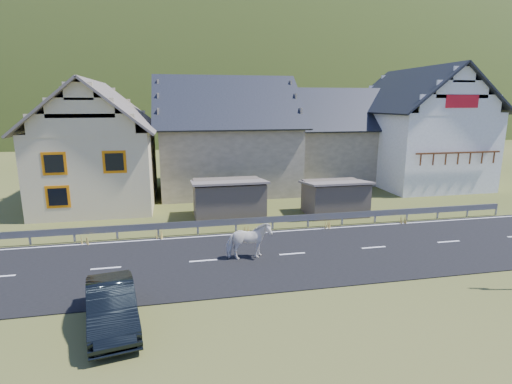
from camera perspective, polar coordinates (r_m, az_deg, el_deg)
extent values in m
plane|color=#3B4517|center=(18.32, 5.19, -8.91)|extent=(160.00, 160.00, 0.00)
cube|color=black|center=(18.31, 5.19, -8.85)|extent=(60.00, 7.00, 0.04)
cube|color=silver|center=(18.30, 5.19, -8.78)|extent=(60.00, 6.60, 0.01)
cube|color=#93969B|center=(21.48, 2.40, -3.95)|extent=(28.00, 0.08, 0.34)
cube|color=#93969B|center=(22.11, -29.59, -5.79)|extent=(0.10, 0.06, 0.70)
cube|color=#93969B|center=(21.56, -24.52, -5.70)|extent=(0.10, 0.06, 0.70)
cube|color=#93969B|center=(21.19, -19.22, -5.56)|extent=(0.10, 0.06, 0.70)
cube|color=#93969B|center=(21.00, -13.79, -5.37)|extent=(0.10, 0.06, 0.70)
cube|color=#93969B|center=(21.00, -8.32, -5.13)|extent=(0.10, 0.06, 0.70)
cube|color=#93969B|center=(21.19, -2.89, -4.84)|extent=(0.10, 0.06, 0.70)
cube|color=#93969B|center=(21.57, 2.38, -4.52)|extent=(0.10, 0.06, 0.70)
cube|color=#93969B|center=(22.12, 7.43, -4.18)|extent=(0.10, 0.06, 0.70)
cube|color=#93969B|center=(22.83, 12.19, -3.83)|extent=(0.10, 0.06, 0.70)
cube|color=#93969B|center=(23.70, 16.63, -3.47)|extent=(0.10, 0.06, 0.70)
cube|color=#93969B|center=(24.69, 20.74, -3.13)|extent=(0.10, 0.06, 0.70)
cube|color=#93969B|center=(25.80, 24.51, -2.80)|extent=(0.10, 0.06, 0.70)
cube|color=#93969B|center=(27.01, 27.95, -2.48)|extent=(0.10, 0.06, 0.70)
cube|color=#93969B|center=(28.31, 31.08, -2.19)|extent=(0.10, 0.06, 0.70)
cube|color=brown|center=(23.66, -3.95, -1.10)|extent=(4.30, 3.30, 2.40)
cube|color=brown|center=(24.90, 11.20, -0.86)|extent=(3.80, 2.90, 2.20)
cube|color=beige|center=(29.03, -21.40, 3.43)|extent=(7.00, 9.00, 5.00)
cube|color=orange|center=(24.90, -26.87, 3.64)|extent=(1.30, 0.12, 1.30)
cube|color=orange|center=(24.26, -19.56, 4.07)|extent=(1.30, 0.12, 1.30)
cube|color=orange|center=(25.23, -26.45, -0.62)|extent=(1.30, 0.12, 1.30)
cube|color=tan|center=(30.60, -25.31, 11.18)|extent=(0.70, 0.70, 2.40)
cube|color=tan|center=(31.83, -4.27, 5.01)|extent=(10.00, 9.00, 5.00)
cube|color=tan|center=(36.39, 11.19, 5.45)|extent=(9.00, 8.00, 4.60)
cube|color=white|center=(36.49, 21.86, 5.91)|extent=(8.00, 10.00, 6.00)
cube|color=red|center=(32.23, 27.38, 11.43)|extent=(2.60, 0.06, 0.90)
cube|color=#5E2E15|center=(32.25, 26.97, 5.03)|extent=(6.80, 0.12, 0.12)
ellipsoid|color=#1F380E|center=(198.35, -8.64, 4.78)|extent=(440.00, 280.00, 260.00)
imported|color=silver|center=(17.42, -1.06, -7.02)|extent=(1.00, 1.98, 1.63)
imported|color=black|center=(13.41, -19.91, -15.02)|extent=(2.10, 4.18, 1.32)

